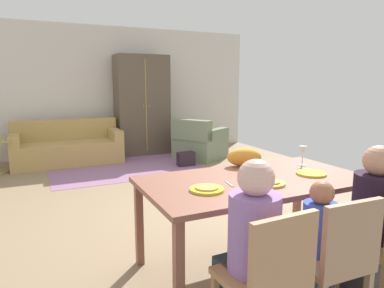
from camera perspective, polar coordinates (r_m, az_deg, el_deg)
ground_plane at (r=4.85m, az=-4.48°, el=-8.39°), size 6.44×6.41×0.02m
back_wall at (r=7.73m, az=-13.23°, el=8.53°), size 6.44×0.10×2.70m
dining_table at (r=2.87m, az=10.32°, el=-6.93°), size 1.82×0.97×0.76m
plate_near_man at (r=2.49m, az=2.46°, el=-7.50°), size 0.25×0.25×0.02m
pizza_near_man at (r=2.49m, az=2.46°, el=-7.17°), size 0.17×0.17×0.01m
plate_near_child at (r=2.71m, az=12.58°, el=-6.32°), size 0.25×0.25×0.02m
pizza_near_child at (r=2.70m, az=12.59°, el=-6.02°), size 0.17×0.17×0.01m
plate_near_woman at (r=3.09m, az=19.11°, el=-4.62°), size 0.25×0.25×0.02m
wine_glass at (r=3.36m, az=17.83°, el=-1.21°), size 0.07×0.07×0.19m
fork at (r=2.66m, az=6.15°, el=-6.55°), size 0.04×0.15×0.01m
knife at (r=3.02m, az=11.82°, el=-4.70°), size 0.06×0.17×0.01m
dining_chair_man at (r=2.05m, az=12.54°, el=-20.42°), size 0.43×0.43×0.87m
person_man at (r=2.16m, az=9.50°, el=-17.97°), size 0.30×0.40×1.11m
dining_chair_child at (r=2.35m, az=22.61°, el=-16.74°), size 0.44×0.44×0.87m
person_child at (r=2.48m, az=19.58°, el=-16.58°), size 0.22×0.29×0.92m
person_woman at (r=2.80m, az=27.09°, el=-12.17°), size 0.30×0.40×1.11m
cat at (r=3.22m, az=8.62°, el=-2.18°), size 0.36×0.27×0.17m
area_rug at (r=6.37m, az=-10.95°, el=-3.90°), size 2.60×1.80×0.01m
couch at (r=7.00m, az=-19.86°, el=-0.58°), size 1.96×0.86×0.82m
armchair at (r=7.00m, az=1.18°, el=0.16°), size 1.17×1.17×0.82m
armoire at (r=7.51m, az=-8.25°, el=6.36°), size 1.10×0.59×2.10m
handbag at (r=6.40m, az=-1.01°, el=-2.49°), size 0.32×0.16×0.26m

